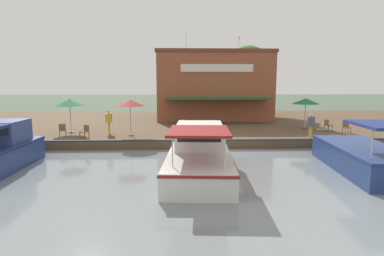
{
  "coord_description": "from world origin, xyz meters",
  "views": [
    {
      "loc": [
        18.45,
        -2.48,
        4.12
      ],
      "look_at": [
        -1.0,
        -1.75,
        1.3
      ],
      "focal_mm": 28.0,
      "sensor_mm": 36.0,
      "label": 1
    }
  ],
  "objects_px": {
    "cafe_chair_far_corner_seat": "(215,130)",
    "cafe_chair_beside_entrance": "(62,129)",
    "motorboat_mid_row": "(199,153)",
    "motorboat_second_along": "(358,154)",
    "patio_umbrella_far_corner": "(306,101)",
    "waterfront_restaurant": "(212,86)",
    "tree_downstream_bank": "(247,68)",
    "tree_upstream_bank": "(228,73)",
    "cafe_chair_facing_river": "(346,127)",
    "person_mid_patio": "(109,119)",
    "motorboat_far_downstream": "(0,150)",
    "cafe_chair_under_first_umbrella": "(328,125)",
    "person_at_quay_edge": "(311,123)",
    "patio_umbrella_mid_patio_left": "(130,103)",
    "patio_umbrella_mid_patio_right": "(70,102)",
    "cafe_chair_mid_patio": "(183,124)",
    "cafe_chair_back_row_seat": "(85,131)"
  },
  "relations": [
    {
      "from": "cafe_chair_mid_patio",
      "to": "tree_downstream_bank",
      "type": "height_order",
      "value": "tree_downstream_bank"
    },
    {
      "from": "patio_umbrella_mid_patio_left",
      "to": "cafe_chair_under_first_umbrella",
      "type": "height_order",
      "value": "patio_umbrella_mid_patio_left"
    },
    {
      "from": "cafe_chair_facing_river",
      "to": "motorboat_second_along",
      "type": "relative_size",
      "value": 0.11
    },
    {
      "from": "tree_downstream_bank",
      "to": "cafe_chair_under_first_umbrella",
      "type": "bearing_deg",
      "value": 16.41
    },
    {
      "from": "cafe_chair_far_corner_seat",
      "to": "cafe_chair_beside_entrance",
      "type": "bearing_deg",
      "value": -94.37
    },
    {
      "from": "patio_umbrella_far_corner",
      "to": "cafe_chair_far_corner_seat",
      "type": "distance_m",
      "value": 8.81
    },
    {
      "from": "tree_upstream_bank",
      "to": "cafe_chair_far_corner_seat",
      "type": "bearing_deg",
      "value": -11.62
    },
    {
      "from": "patio_umbrella_mid_patio_left",
      "to": "cafe_chair_beside_entrance",
      "type": "bearing_deg",
      "value": -89.18
    },
    {
      "from": "cafe_chair_facing_river",
      "to": "tree_downstream_bank",
      "type": "xyz_separation_m",
      "value": [
        -13.59,
        -4.47,
        4.91
      ]
    },
    {
      "from": "person_mid_patio",
      "to": "motorboat_far_downstream",
      "type": "bearing_deg",
      "value": -28.77
    },
    {
      "from": "patio_umbrella_mid_patio_left",
      "to": "cafe_chair_facing_river",
      "type": "relative_size",
      "value": 2.98
    },
    {
      "from": "patio_umbrella_far_corner",
      "to": "motorboat_second_along",
      "type": "height_order",
      "value": "patio_umbrella_far_corner"
    },
    {
      "from": "cafe_chair_back_row_seat",
      "to": "person_at_quay_edge",
      "type": "bearing_deg",
      "value": 86.88
    },
    {
      "from": "cafe_chair_far_corner_seat",
      "to": "motorboat_second_along",
      "type": "distance_m",
      "value": 8.58
    },
    {
      "from": "patio_umbrella_mid_patio_left",
      "to": "person_mid_patio",
      "type": "distance_m",
      "value": 2.24
    },
    {
      "from": "motorboat_second_along",
      "to": "person_mid_patio",
      "type": "bearing_deg",
      "value": -117.98
    },
    {
      "from": "person_mid_patio",
      "to": "motorboat_mid_row",
      "type": "bearing_deg",
      "value": 39.13
    },
    {
      "from": "patio_umbrella_far_corner",
      "to": "motorboat_mid_row",
      "type": "xyz_separation_m",
      "value": [
        9.62,
        -9.15,
        -1.95
      ]
    },
    {
      "from": "patio_umbrella_mid_patio_right",
      "to": "cafe_chair_far_corner_seat",
      "type": "relative_size",
      "value": 2.98
    },
    {
      "from": "patio_umbrella_mid_patio_right",
      "to": "tree_downstream_bank",
      "type": "xyz_separation_m",
      "value": [
        -12.63,
        15.8,
        3.15
      ]
    },
    {
      "from": "cafe_chair_beside_entrance",
      "to": "person_mid_patio",
      "type": "distance_m",
      "value": 3.16
    },
    {
      "from": "motorboat_mid_row",
      "to": "motorboat_second_along",
      "type": "height_order",
      "value": "motorboat_second_along"
    },
    {
      "from": "cafe_chair_under_first_umbrella",
      "to": "cafe_chair_beside_entrance",
      "type": "distance_m",
      "value": 19.54
    },
    {
      "from": "patio_umbrella_mid_patio_left",
      "to": "motorboat_far_downstream",
      "type": "height_order",
      "value": "patio_umbrella_mid_patio_left"
    },
    {
      "from": "motorboat_second_along",
      "to": "tree_upstream_bank",
      "type": "bearing_deg",
      "value": -172.89
    },
    {
      "from": "cafe_chair_beside_entrance",
      "to": "waterfront_restaurant",
      "type": "bearing_deg",
      "value": 135.38
    },
    {
      "from": "cafe_chair_facing_river",
      "to": "cafe_chair_beside_entrance",
      "type": "xyz_separation_m",
      "value": [
        0.66,
        -20.26,
        0.0
      ]
    },
    {
      "from": "patio_umbrella_mid_patio_right",
      "to": "tree_downstream_bank",
      "type": "relative_size",
      "value": 0.32
    },
    {
      "from": "tree_upstream_bank",
      "to": "cafe_chair_facing_river",
      "type": "bearing_deg",
      "value": 21.6
    },
    {
      "from": "waterfront_restaurant",
      "to": "tree_downstream_bank",
      "type": "distance_m",
      "value": 5.41
    },
    {
      "from": "waterfront_restaurant",
      "to": "motorboat_mid_row",
      "type": "distance_m",
      "value": 18.61
    },
    {
      "from": "cafe_chair_back_row_seat",
      "to": "person_mid_patio",
      "type": "relative_size",
      "value": 0.49
    },
    {
      "from": "cafe_chair_facing_river",
      "to": "motorboat_mid_row",
      "type": "xyz_separation_m",
      "value": [
        7.19,
        -11.25,
        -0.21
      ]
    },
    {
      "from": "person_at_quay_edge",
      "to": "tree_downstream_bank",
      "type": "distance_m",
      "value": 16.3
    },
    {
      "from": "patio_umbrella_far_corner",
      "to": "tree_downstream_bank",
      "type": "bearing_deg",
      "value": -168.05
    },
    {
      "from": "cafe_chair_facing_river",
      "to": "person_mid_patio",
      "type": "distance_m",
      "value": 17.32
    },
    {
      "from": "cafe_chair_beside_entrance",
      "to": "patio_umbrella_far_corner",
      "type": "bearing_deg",
      "value": 99.64
    },
    {
      "from": "patio_umbrella_mid_patio_left",
      "to": "motorboat_mid_row",
      "type": "relative_size",
      "value": 0.3
    },
    {
      "from": "cafe_chair_far_corner_seat",
      "to": "motorboat_mid_row",
      "type": "height_order",
      "value": "motorboat_mid_row"
    },
    {
      "from": "patio_umbrella_far_corner",
      "to": "cafe_chair_back_row_seat",
      "type": "height_order",
      "value": "patio_umbrella_far_corner"
    },
    {
      "from": "patio_umbrella_mid_patio_left",
      "to": "motorboat_far_downstream",
      "type": "distance_m",
      "value": 8.28
    },
    {
      "from": "cafe_chair_facing_river",
      "to": "patio_umbrella_mid_patio_right",
      "type": "bearing_deg",
      "value": -92.73
    },
    {
      "from": "tree_upstream_bank",
      "to": "tree_downstream_bank",
      "type": "relative_size",
      "value": 0.9
    },
    {
      "from": "tree_upstream_bank",
      "to": "tree_downstream_bank",
      "type": "distance_m",
      "value": 2.89
    },
    {
      "from": "patio_umbrella_far_corner",
      "to": "motorboat_mid_row",
      "type": "bearing_deg",
      "value": -43.58
    },
    {
      "from": "cafe_chair_beside_entrance",
      "to": "motorboat_far_downstream",
      "type": "bearing_deg",
      "value": -7.4
    },
    {
      "from": "cafe_chair_far_corner_seat",
      "to": "person_mid_patio",
      "type": "height_order",
      "value": "person_mid_patio"
    },
    {
      "from": "tree_upstream_bank",
      "to": "waterfront_restaurant",
      "type": "bearing_deg",
      "value": -27.48
    },
    {
      "from": "cafe_chair_back_row_seat",
      "to": "motorboat_far_downstream",
      "type": "height_order",
      "value": "motorboat_far_downstream"
    },
    {
      "from": "patio_umbrella_mid_patio_left",
      "to": "cafe_chair_beside_entrance",
      "type": "relative_size",
      "value": 2.98
    }
  ]
}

